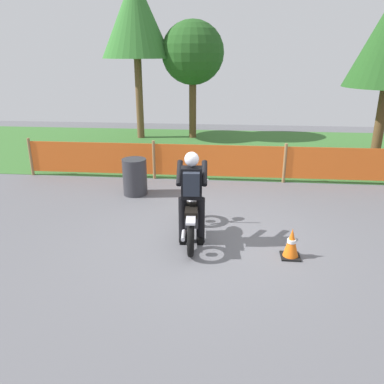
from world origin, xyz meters
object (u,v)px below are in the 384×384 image
(motorcycle_lead, at_px, (192,214))
(spare_drum, at_px, (135,177))
(rider_lead, at_px, (192,193))
(traffic_cone, at_px, (291,243))

(motorcycle_lead, height_order, spare_drum, motorcycle_lead)
(rider_lead, xyz_separation_m, traffic_cone, (1.71, -0.39, -0.69))
(traffic_cone, bearing_deg, rider_lead, 167.31)
(motorcycle_lead, distance_m, traffic_cone, 1.84)
(rider_lead, height_order, traffic_cone, rider_lead)
(motorcycle_lead, xyz_separation_m, traffic_cone, (1.73, -0.60, -0.20))
(motorcycle_lead, xyz_separation_m, rider_lead, (0.02, -0.22, 0.49))
(traffic_cone, bearing_deg, spare_drum, 140.08)
(rider_lead, bearing_deg, traffic_cone, -106.39)
(motorcycle_lead, distance_m, spare_drum, 2.69)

